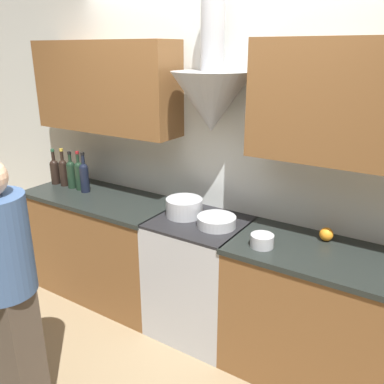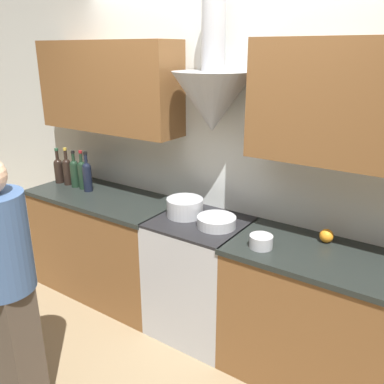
% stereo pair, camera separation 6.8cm
% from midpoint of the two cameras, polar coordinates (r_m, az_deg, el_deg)
% --- Properties ---
extents(ground_plane, '(12.00, 12.00, 0.00)m').
position_cam_midpoint_polar(ground_plane, '(3.19, -1.61, -21.34)').
color(ground_plane, '#847051').
extents(wall_back, '(8.40, 0.56, 2.60)m').
position_cam_midpoint_polar(wall_back, '(2.98, 4.32, 7.53)').
color(wall_back, silver).
rests_on(wall_back, ground_plane).
extents(counter_left, '(1.33, 0.62, 0.92)m').
position_cam_midpoint_polar(counter_left, '(3.68, -11.40, -7.16)').
color(counter_left, brown).
rests_on(counter_left, ground_plane).
extents(counter_right, '(1.21, 0.62, 0.92)m').
position_cam_midpoint_polar(counter_right, '(2.83, 18.30, -16.70)').
color(counter_right, brown).
rests_on(counter_right, ground_plane).
extents(stove_range, '(0.66, 0.60, 0.92)m').
position_cam_midpoint_polar(stove_range, '(3.13, 1.70, -11.77)').
color(stove_range, '#A8AAAF').
rests_on(stove_range, ground_plane).
extents(wine_bottle_0, '(0.08, 0.08, 0.32)m').
position_cam_midpoint_polar(wine_bottle_0, '(3.90, -17.76, 3.08)').
color(wine_bottle_0, black).
rests_on(wine_bottle_0, counter_left).
extents(wine_bottle_1, '(0.07, 0.07, 0.34)m').
position_cam_midpoint_polar(wine_bottle_1, '(3.81, -16.65, 2.98)').
color(wine_bottle_1, black).
rests_on(wine_bottle_1, counter_left).
extents(wine_bottle_2, '(0.08, 0.08, 0.33)m').
position_cam_midpoint_polar(wine_bottle_2, '(3.73, -15.66, 2.73)').
color(wine_bottle_2, black).
rests_on(wine_bottle_2, counter_left).
extents(wine_bottle_3, '(0.07, 0.07, 0.34)m').
position_cam_midpoint_polar(wine_bottle_3, '(3.66, -14.65, 2.57)').
color(wine_bottle_3, black).
rests_on(wine_bottle_3, counter_left).
extents(wine_bottle_4, '(0.08, 0.08, 0.35)m').
position_cam_midpoint_polar(wine_bottle_4, '(3.59, -13.98, 2.31)').
color(wine_bottle_4, black).
rests_on(wine_bottle_4, counter_left).
extents(stock_pot, '(0.27, 0.27, 0.13)m').
position_cam_midpoint_polar(stock_pot, '(2.98, -0.36, -2.15)').
color(stock_pot, '#A8AAAF').
rests_on(stock_pot, stove_range).
extents(mixing_bowl, '(0.27, 0.27, 0.07)m').
position_cam_midpoint_polar(mixing_bowl, '(2.82, 4.15, -4.18)').
color(mixing_bowl, '#A8AAAF').
rests_on(mixing_bowl, stove_range).
extents(orange_fruit, '(0.09, 0.09, 0.09)m').
position_cam_midpoint_polar(orange_fruit, '(2.74, 19.03, -5.83)').
color(orange_fruit, orange).
rests_on(orange_fruit, counter_right).
extents(saucepan, '(0.15, 0.15, 0.08)m').
position_cam_midpoint_polar(saucepan, '(2.57, 10.41, -6.85)').
color(saucepan, '#A8AAAF').
rests_on(saucepan, counter_right).
extents(person_foreground_left, '(0.34, 0.34, 1.58)m').
position_cam_midpoint_polar(person_foreground_left, '(2.54, -24.23, -11.14)').
color(person_foreground_left, '#473D33').
rests_on(person_foreground_left, ground_plane).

